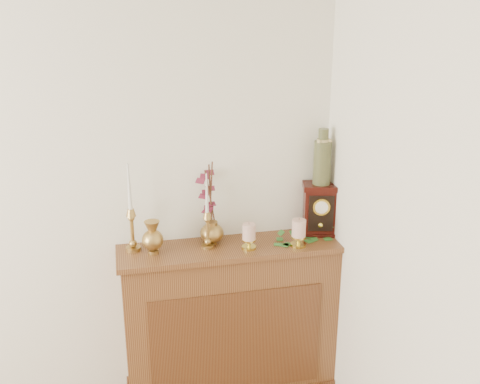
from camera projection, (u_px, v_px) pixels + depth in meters
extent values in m
cube|color=brown|center=(231.00, 321.00, 3.24)|extent=(1.20, 0.30, 0.90)
cube|color=brown|center=(236.00, 343.00, 3.12)|extent=(0.96, 0.01, 0.63)
cube|color=brown|center=(230.00, 248.00, 3.09)|extent=(1.24, 0.34, 0.03)
cube|color=brown|center=(231.00, 382.00, 3.38)|extent=(1.23, 0.33, 0.06)
cylinder|color=#A88543|center=(133.00, 249.00, 3.02)|extent=(0.08, 0.08, 0.02)
sphere|color=#A88543|center=(133.00, 243.00, 3.01)|extent=(0.04, 0.04, 0.04)
cylinder|color=#A88543|center=(132.00, 231.00, 2.99)|extent=(0.02, 0.02, 0.14)
sphere|color=#A88543|center=(131.00, 218.00, 2.96)|extent=(0.04, 0.04, 0.04)
cone|color=#A88543|center=(131.00, 213.00, 2.95)|extent=(0.05, 0.05, 0.04)
cone|color=silver|center=(129.00, 187.00, 2.91)|extent=(0.02, 0.02, 0.25)
cylinder|color=#A88543|center=(208.00, 246.00, 3.06)|extent=(0.07, 0.07, 0.02)
sphere|color=#A88543|center=(208.00, 242.00, 3.05)|extent=(0.04, 0.04, 0.04)
cylinder|color=#A88543|center=(208.00, 231.00, 3.03)|extent=(0.02, 0.02, 0.12)
sphere|color=#A88543|center=(207.00, 220.00, 3.01)|extent=(0.03, 0.03, 0.03)
cone|color=#A88543|center=(207.00, 215.00, 3.00)|extent=(0.05, 0.05, 0.04)
cone|color=silver|center=(207.00, 193.00, 2.96)|extent=(0.02, 0.02, 0.22)
cylinder|color=#A88543|center=(153.00, 252.00, 2.99)|extent=(0.06, 0.06, 0.02)
sphere|color=#A88543|center=(153.00, 240.00, 2.96)|extent=(0.11, 0.11, 0.11)
cone|color=#A88543|center=(152.00, 226.00, 2.94)|extent=(0.08, 0.08, 0.06)
cylinder|color=#A88543|center=(212.00, 242.00, 3.11)|extent=(0.06, 0.06, 0.01)
ellipsoid|color=#A88543|center=(212.00, 233.00, 3.09)|extent=(0.13, 0.13, 0.11)
cylinder|color=#A88543|center=(212.00, 224.00, 3.08)|extent=(0.06, 0.06, 0.02)
cylinder|color=#472819|center=(210.00, 196.00, 3.03)|extent=(0.06, 0.06, 0.31)
cylinder|color=#472819|center=(210.00, 193.00, 3.03)|extent=(0.03, 0.06, 0.34)
cylinder|color=#472819|center=(211.00, 191.00, 3.02)|extent=(0.01, 0.12, 0.36)
cylinder|color=gold|center=(249.00, 247.00, 3.04)|extent=(0.08, 0.08, 0.01)
cylinder|color=gold|center=(249.00, 243.00, 3.04)|extent=(0.02, 0.02, 0.04)
cylinder|color=gold|center=(249.00, 240.00, 3.03)|extent=(0.07, 0.07, 0.01)
cylinder|color=beige|center=(249.00, 232.00, 3.01)|extent=(0.07, 0.07, 0.09)
cylinder|color=#472819|center=(249.00, 223.00, 3.00)|extent=(0.00, 0.00, 0.01)
cylinder|color=gold|center=(298.00, 245.00, 3.08)|extent=(0.09, 0.09, 0.02)
cylinder|color=gold|center=(298.00, 240.00, 3.07)|extent=(0.02, 0.02, 0.04)
cylinder|color=gold|center=(298.00, 237.00, 3.06)|extent=(0.08, 0.08, 0.01)
cylinder|color=beige|center=(299.00, 228.00, 3.04)|extent=(0.08, 0.08, 0.09)
cylinder|color=#472819|center=(299.00, 219.00, 3.03)|extent=(0.00, 0.00, 0.01)
cube|color=#2E6E29|center=(280.00, 237.00, 3.19)|extent=(0.05, 0.04, 0.00)
cube|color=#2E6E29|center=(278.00, 246.00, 3.07)|extent=(0.06, 0.06, 0.00)
cube|color=#2E6E29|center=(311.00, 235.00, 3.21)|extent=(0.06, 0.06, 0.00)
cube|color=#2E6E29|center=(280.00, 239.00, 3.16)|extent=(0.05, 0.06, 0.00)
cube|color=#2E6E29|center=(280.00, 239.00, 3.16)|extent=(0.06, 0.06, 0.00)
cube|color=#2E6E29|center=(276.00, 240.00, 3.15)|extent=(0.05, 0.05, 0.00)
cube|color=#2E6E29|center=(320.00, 234.00, 3.23)|extent=(0.06, 0.06, 0.00)
cube|color=#2E6E29|center=(312.00, 238.00, 3.17)|extent=(0.05, 0.04, 0.00)
cube|color=#2E6E29|center=(297.00, 238.00, 3.18)|extent=(0.06, 0.06, 0.00)
cube|color=#2E6E29|center=(274.00, 243.00, 3.11)|extent=(0.05, 0.05, 0.00)
cube|color=#2E6E29|center=(300.00, 239.00, 3.16)|extent=(0.05, 0.04, 0.00)
cube|color=#2E6E29|center=(319.00, 233.00, 3.24)|extent=(0.06, 0.06, 0.00)
cube|color=#2E6E29|center=(314.00, 233.00, 3.24)|extent=(0.05, 0.06, 0.00)
cube|color=#2E6E29|center=(281.00, 233.00, 3.14)|extent=(0.05, 0.04, 0.02)
cube|color=#2E6E29|center=(293.00, 233.00, 3.09)|extent=(0.04, 0.05, 0.02)
cube|color=#2E6E29|center=(330.00, 228.00, 3.19)|extent=(0.04, 0.03, 0.02)
cube|color=#370E0B|center=(319.00, 232.00, 3.24)|extent=(0.23, 0.18, 0.02)
cube|color=#370E0B|center=(320.00, 210.00, 3.20)|extent=(0.20, 0.16, 0.26)
cube|color=#370E0B|center=(321.00, 186.00, 3.15)|extent=(0.23, 0.18, 0.03)
cube|color=black|center=(321.00, 214.00, 3.14)|extent=(0.14, 0.04, 0.21)
cylinder|color=#F8DF49|center=(321.00, 207.00, 3.12)|extent=(0.10, 0.03, 0.10)
cylinder|color=silver|center=(321.00, 207.00, 3.12)|extent=(0.07, 0.02, 0.07)
sphere|color=#F8DF49|center=(320.00, 225.00, 3.17)|extent=(0.03, 0.03, 0.03)
cylinder|color=#1A3426|center=(322.00, 163.00, 3.11)|extent=(0.10, 0.10, 0.24)
cylinder|color=#1A3426|center=(323.00, 136.00, 3.06)|extent=(0.06, 0.06, 0.08)
cylinder|color=tan|center=(323.00, 141.00, 3.07)|extent=(0.07, 0.07, 0.02)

